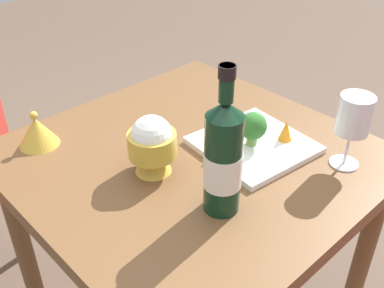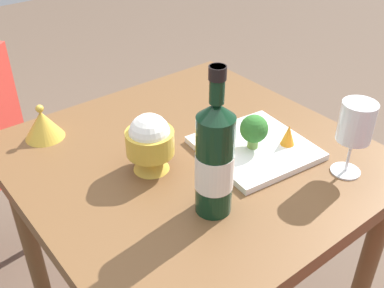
# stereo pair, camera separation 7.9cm
# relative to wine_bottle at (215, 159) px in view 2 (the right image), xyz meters

# --- Properties ---
(dining_table) EXTENTS (0.80, 0.80, 0.73)m
(dining_table) POSITION_rel_wine_bottle_xyz_m (0.09, 0.18, -0.22)
(dining_table) COLOR brown
(dining_table) RESTS_ON ground_plane
(wine_bottle) EXTENTS (0.08, 0.08, 0.32)m
(wine_bottle) POSITION_rel_wine_bottle_xyz_m (0.00, 0.00, 0.00)
(wine_bottle) COLOR black
(wine_bottle) RESTS_ON dining_table
(wine_glass) EXTENTS (0.08, 0.08, 0.18)m
(wine_glass) POSITION_rel_wine_bottle_xyz_m (0.32, -0.09, 0.00)
(wine_glass) COLOR white
(wine_glass) RESTS_ON dining_table
(rice_bowl) EXTENTS (0.11, 0.11, 0.14)m
(rice_bowl) POSITION_rel_wine_bottle_xyz_m (-0.02, 0.19, -0.05)
(rice_bowl) COLOR gold
(rice_bowl) RESTS_ON dining_table
(rice_bowl_lid) EXTENTS (0.10, 0.10, 0.09)m
(rice_bowl_lid) POSITION_rel_wine_bottle_xyz_m (-0.16, 0.48, -0.09)
(rice_bowl_lid) COLOR gold
(rice_bowl_lid) RESTS_ON dining_table
(serving_plate) EXTENTS (0.28, 0.28, 0.02)m
(serving_plate) POSITION_rel_wine_bottle_xyz_m (0.22, 0.10, -0.12)
(serving_plate) COLOR white
(serving_plate) RESTS_ON dining_table
(broccoli_floret) EXTENTS (0.07, 0.07, 0.09)m
(broccoli_floret) POSITION_rel_wine_bottle_xyz_m (0.21, 0.10, -0.06)
(broccoli_floret) COLOR #729E4C
(broccoli_floret) RESTS_ON serving_plate
(carrot_garnish_left) EXTENTS (0.04, 0.04, 0.07)m
(carrot_garnish_left) POSITION_rel_wine_bottle_xyz_m (0.15, 0.14, -0.08)
(carrot_garnish_left) COLOR orange
(carrot_garnish_left) RESTS_ON serving_plate
(carrot_garnish_right) EXTENTS (0.03, 0.03, 0.05)m
(carrot_garnish_right) POSITION_rel_wine_bottle_xyz_m (0.28, 0.05, -0.08)
(carrot_garnish_right) COLOR orange
(carrot_garnish_right) RESTS_ON serving_plate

